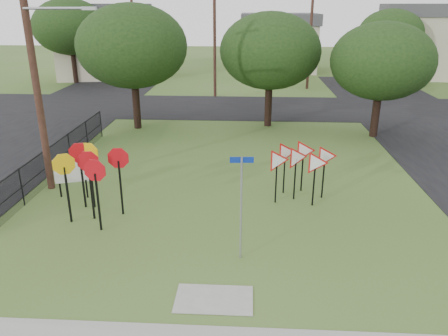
# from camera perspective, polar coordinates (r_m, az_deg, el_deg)

# --- Properties ---
(ground) EXTENTS (140.00, 140.00, 0.00)m
(ground) POSITION_cam_1_polar(r_m,az_deg,el_deg) (13.72, -0.51, -10.72)
(ground) COLOR #3A5B22
(street_left) EXTENTS (8.00, 50.00, 0.02)m
(street_left) POSITION_cam_1_polar(r_m,az_deg,el_deg) (26.17, -26.16, 2.65)
(street_left) COLOR black
(street_left) RESTS_ON ground
(street_far) EXTENTS (60.00, 8.00, 0.02)m
(street_far) POSITION_cam_1_polar(r_m,az_deg,el_deg) (32.50, 1.83, 7.93)
(street_far) COLOR black
(street_far) RESTS_ON ground
(curb_pad) EXTENTS (2.00, 1.20, 0.02)m
(curb_pad) POSITION_cam_1_polar(r_m,az_deg,el_deg) (11.74, -1.32, -16.77)
(curb_pad) COLOR gray
(curb_pad) RESTS_ON ground
(street_name_sign) EXTENTS (0.66, 0.06, 3.20)m
(street_name_sign) POSITION_cam_1_polar(r_m,az_deg,el_deg) (12.52, 2.25, -4.52)
(street_name_sign) COLOR #96989E
(street_name_sign) RESTS_ON ground
(stop_sign_cluster) EXTENTS (2.38, 1.89, 2.53)m
(stop_sign_cluster) POSITION_cam_1_polar(r_m,az_deg,el_deg) (15.72, -17.14, 0.11)
(stop_sign_cluster) COLOR black
(stop_sign_cluster) RESTS_ON ground
(yield_sign_cluster) EXTENTS (2.78, 1.51, 2.19)m
(yield_sign_cluster) POSITION_cam_1_polar(r_m,az_deg,el_deg) (16.85, 9.92, 1.18)
(yield_sign_cluster) COLOR black
(yield_sign_cluster) RESTS_ON ground
(info_board) EXTENTS (1.23, 0.42, 1.59)m
(info_board) POSITION_cam_1_polar(r_m,az_deg,el_deg) (17.85, -19.31, -0.51)
(info_board) COLOR black
(info_board) RESTS_ON ground
(utility_pole_main) EXTENTS (3.55, 0.33, 10.00)m
(utility_pole_main) POSITION_cam_1_polar(r_m,az_deg,el_deg) (18.18, -23.57, 12.88)
(utility_pole_main) COLOR #452A20
(utility_pole_main) RESTS_ON ground
(far_pole_a) EXTENTS (1.40, 0.24, 9.00)m
(far_pole_a) POSITION_cam_1_polar(r_m,az_deg,el_deg) (35.89, -1.23, 16.55)
(far_pole_a) COLOR #452A20
(far_pole_a) RESTS_ON ground
(far_pole_b) EXTENTS (1.40, 0.24, 8.50)m
(far_pole_b) POSITION_cam_1_polar(r_m,az_deg,el_deg) (40.13, 11.19, 16.25)
(far_pole_b) COLOR #452A20
(far_pole_b) RESTS_ON ground
(far_pole_c) EXTENTS (1.40, 0.24, 9.00)m
(far_pole_c) POSITION_cam_1_polar(r_m,az_deg,el_deg) (43.14, -11.71, 16.83)
(far_pole_c) COLOR #452A20
(far_pole_c) RESTS_ON ground
(fence_run) EXTENTS (0.05, 11.55, 1.50)m
(fence_run) POSITION_cam_1_polar(r_m,az_deg,el_deg) (20.80, -20.69, 1.46)
(fence_run) COLOR black
(fence_run) RESTS_ON ground
(house_left) EXTENTS (10.58, 8.88, 7.20)m
(house_left) POSITION_cam_1_polar(r_m,az_deg,el_deg) (48.16, -15.19, 15.77)
(house_left) COLOR beige
(house_left) RESTS_ON ground
(house_mid) EXTENTS (8.40, 8.40, 6.20)m
(house_mid) POSITION_cam_1_polar(r_m,az_deg,el_deg) (51.95, 7.10, 16.05)
(house_mid) COLOR beige
(house_mid) RESTS_ON ground
(house_right) EXTENTS (8.30, 8.30, 7.20)m
(house_right) POSITION_cam_1_polar(r_m,az_deg,el_deg) (50.82, 23.94, 14.99)
(house_right) COLOR beige
(house_right) RESTS_ON ground
(tree_near_left) EXTENTS (6.40, 6.40, 7.27)m
(tree_near_left) POSITION_cam_1_polar(r_m,az_deg,el_deg) (26.68, -11.90, 15.28)
(tree_near_left) COLOR black
(tree_near_left) RESTS_ON ground
(tree_near_mid) EXTENTS (6.00, 6.00, 6.80)m
(tree_near_mid) POSITION_cam_1_polar(r_m,az_deg,el_deg) (26.85, 6.06, 14.95)
(tree_near_mid) COLOR black
(tree_near_mid) RESTS_ON ground
(tree_near_right) EXTENTS (5.60, 5.60, 6.33)m
(tree_near_right) POSITION_cam_1_polar(r_m,az_deg,el_deg) (25.89, 19.96, 12.96)
(tree_near_right) COLOR black
(tree_near_right) RESTS_ON ground
(tree_far_left) EXTENTS (6.80, 6.80, 7.73)m
(tree_far_left) POSITION_cam_1_polar(r_m,az_deg,el_deg) (44.99, -19.51, 16.99)
(tree_far_left) COLOR black
(tree_far_left) RESTS_ON ground
(tree_far_right) EXTENTS (6.00, 6.00, 6.80)m
(tree_far_right) POSITION_cam_1_polar(r_m,az_deg,el_deg) (45.72, 20.93, 16.07)
(tree_far_right) COLOR black
(tree_far_right) RESTS_ON ground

